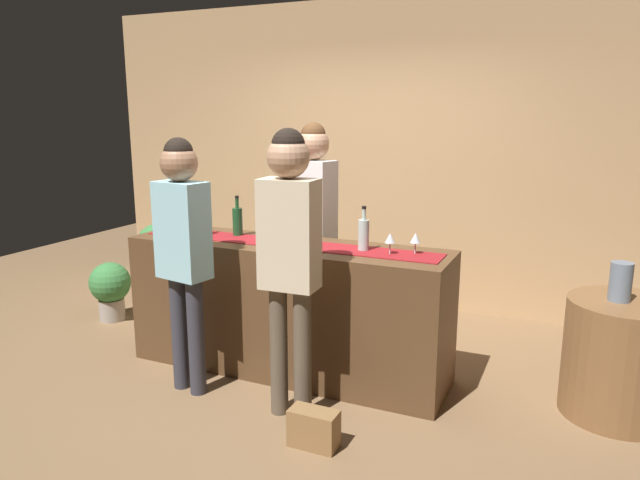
{
  "coord_description": "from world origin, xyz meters",
  "views": [
    {
      "loc": [
        1.89,
        -3.6,
        1.87
      ],
      "look_at": [
        0.26,
        0.0,
        1.0
      ],
      "focal_mm": 33.13,
      "sensor_mm": 36.0,
      "label": 1
    }
  ],
  "objects_px": {
    "wine_bottle_amber": "(199,221)",
    "wine_glass_mid_counter": "(177,218)",
    "wine_bottle_green": "(238,221)",
    "customer_sipping": "(289,242)",
    "wine_bottle_clear": "(364,234)",
    "potted_plant_tall": "(162,255)",
    "customer_browsing": "(183,239)",
    "potted_plant_small": "(110,287)",
    "bartender": "(313,208)",
    "vase_on_side_table": "(621,282)",
    "wine_glass_far_end": "(390,239)",
    "wine_glass_near_customer": "(415,239)",
    "round_side_table": "(621,359)",
    "handbag": "(314,428)"
  },
  "relations": [
    {
      "from": "wine_glass_near_customer",
      "to": "potted_plant_small",
      "type": "bearing_deg",
      "value": 175.67
    },
    {
      "from": "wine_bottle_green",
      "to": "round_side_table",
      "type": "relative_size",
      "value": 0.41
    },
    {
      "from": "wine_bottle_green",
      "to": "wine_glass_mid_counter",
      "type": "bearing_deg",
      "value": -174.16
    },
    {
      "from": "bartender",
      "to": "customer_browsing",
      "type": "relative_size",
      "value": 1.04
    },
    {
      "from": "wine_bottle_clear",
      "to": "round_side_table",
      "type": "relative_size",
      "value": 0.41
    },
    {
      "from": "vase_on_side_table",
      "to": "customer_browsing",
      "type": "bearing_deg",
      "value": -162.18
    },
    {
      "from": "wine_bottle_clear",
      "to": "potted_plant_tall",
      "type": "distance_m",
      "value": 2.73
    },
    {
      "from": "wine_glass_near_customer",
      "to": "vase_on_side_table",
      "type": "bearing_deg",
      "value": 9.58
    },
    {
      "from": "wine_bottle_green",
      "to": "wine_glass_mid_counter",
      "type": "xyz_separation_m",
      "value": [
        -0.52,
        -0.05,
        -0.01
      ]
    },
    {
      "from": "wine_glass_far_end",
      "to": "round_side_table",
      "type": "height_order",
      "value": "wine_glass_far_end"
    },
    {
      "from": "wine_bottle_amber",
      "to": "round_side_table",
      "type": "bearing_deg",
      "value": 6.23
    },
    {
      "from": "wine_glass_far_end",
      "to": "vase_on_side_table",
      "type": "bearing_deg",
      "value": 11.43
    },
    {
      "from": "wine_bottle_clear",
      "to": "vase_on_side_table",
      "type": "relative_size",
      "value": 1.26
    },
    {
      "from": "bartender",
      "to": "customer_sipping",
      "type": "bearing_deg",
      "value": 122.19
    },
    {
      "from": "customer_browsing",
      "to": "wine_glass_mid_counter",
      "type": "bearing_deg",
      "value": 140.66
    },
    {
      "from": "wine_glass_mid_counter",
      "to": "bartender",
      "type": "bearing_deg",
      "value": 30.84
    },
    {
      "from": "potted_plant_tall",
      "to": "wine_glass_near_customer",
      "type": "bearing_deg",
      "value": -17.78
    },
    {
      "from": "wine_glass_near_customer",
      "to": "potted_plant_small",
      "type": "relative_size",
      "value": 0.27
    },
    {
      "from": "vase_on_side_table",
      "to": "potted_plant_small",
      "type": "distance_m",
      "value": 4.12
    },
    {
      "from": "customer_browsing",
      "to": "potted_plant_tall",
      "type": "height_order",
      "value": "customer_browsing"
    },
    {
      "from": "wine_bottle_green",
      "to": "customer_browsing",
      "type": "distance_m",
      "value": 0.65
    },
    {
      "from": "wine_bottle_clear",
      "to": "wine_glass_far_end",
      "type": "bearing_deg",
      "value": -9.15
    },
    {
      "from": "wine_bottle_green",
      "to": "vase_on_side_table",
      "type": "bearing_deg",
      "value": 3.99
    },
    {
      "from": "wine_bottle_green",
      "to": "vase_on_side_table",
      "type": "distance_m",
      "value": 2.6
    },
    {
      "from": "customer_browsing",
      "to": "handbag",
      "type": "relative_size",
      "value": 6.1
    },
    {
      "from": "customer_sipping",
      "to": "potted_plant_tall",
      "type": "distance_m",
      "value": 2.8
    },
    {
      "from": "wine_glass_far_end",
      "to": "bartender",
      "type": "relative_size",
      "value": 0.08
    },
    {
      "from": "customer_browsing",
      "to": "potted_plant_small",
      "type": "xyz_separation_m",
      "value": [
        -1.49,
        0.84,
        -0.75
      ]
    },
    {
      "from": "customer_sipping",
      "to": "bartender",
      "type": "bearing_deg",
      "value": 105.78
    },
    {
      "from": "potted_plant_small",
      "to": "wine_bottle_amber",
      "type": "bearing_deg",
      "value": -14.65
    },
    {
      "from": "wine_bottle_clear",
      "to": "vase_on_side_table",
      "type": "distance_m",
      "value": 1.6
    },
    {
      "from": "wine_glass_near_customer",
      "to": "bartender",
      "type": "distance_m",
      "value": 1.1
    },
    {
      "from": "wine_bottle_clear",
      "to": "customer_browsing",
      "type": "distance_m",
      "value": 1.19
    },
    {
      "from": "wine_bottle_amber",
      "to": "handbag",
      "type": "bearing_deg",
      "value": -31.52
    },
    {
      "from": "vase_on_side_table",
      "to": "handbag",
      "type": "bearing_deg",
      "value": -143.79
    },
    {
      "from": "wine_glass_mid_counter",
      "to": "customer_browsing",
      "type": "height_order",
      "value": "customer_browsing"
    },
    {
      "from": "wine_glass_mid_counter",
      "to": "vase_on_side_table",
      "type": "xyz_separation_m",
      "value": [
        3.11,
        0.23,
        -0.2
      ]
    },
    {
      "from": "customer_browsing",
      "to": "potted_plant_tall",
      "type": "xyz_separation_m",
      "value": [
        -1.46,
        1.54,
        -0.61
      ]
    },
    {
      "from": "wine_glass_near_customer",
      "to": "customer_browsing",
      "type": "distance_m",
      "value": 1.51
    },
    {
      "from": "wine_bottle_amber",
      "to": "wine_glass_mid_counter",
      "type": "xyz_separation_m",
      "value": [
        -0.27,
        0.08,
        -0.01
      ]
    },
    {
      "from": "wine_bottle_green",
      "to": "customer_sipping",
      "type": "bearing_deg",
      "value": -40.66
    },
    {
      "from": "potted_plant_small",
      "to": "bartender",
      "type": "bearing_deg",
      "value": 9.05
    },
    {
      "from": "wine_glass_mid_counter",
      "to": "wine_glass_near_customer",
      "type": "bearing_deg",
      "value": 0.83
    },
    {
      "from": "wine_bottle_amber",
      "to": "wine_bottle_green",
      "type": "relative_size",
      "value": 1.0
    },
    {
      "from": "customer_browsing",
      "to": "round_side_table",
      "type": "height_order",
      "value": "customer_browsing"
    },
    {
      "from": "wine_glass_far_end",
      "to": "potted_plant_tall",
      "type": "relative_size",
      "value": 0.18
    },
    {
      "from": "wine_bottle_amber",
      "to": "wine_bottle_green",
      "type": "xyz_separation_m",
      "value": [
        0.25,
        0.13,
        0.0
      ]
    },
    {
      "from": "wine_bottle_amber",
      "to": "vase_on_side_table",
      "type": "bearing_deg",
      "value": 6.31
    },
    {
      "from": "wine_bottle_amber",
      "to": "potted_plant_tall",
      "type": "bearing_deg",
      "value": 140.02
    },
    {
      "from": "potted_plant_small",
      "to": "customer_sipping",
      "type": "bearing_deg",
      "value": -20.74
    }
  ]
}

